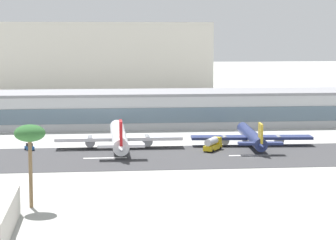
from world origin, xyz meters
name	(u,v)px	position (x,y,z in m)	size (l,w,h in m)	color
ground_plane	(251,158)	(0.00, 0.00, 0.00)	(1400.00, 1400.00, 0.00)	#A8A8A3
runway_strip	(248,155)	(0.00, 3.28, 0.04)	(800.00, 37.89, 0.08)	#38383A
runway_centreline_dash_3	(105,158)	(-39.99, 3.28, 0.09)	(12.00, 1.20, 0.01)	white
runway_centreline_dash_4	(250,155)	(0.54, 3.28, 0.09)	(12.00, 1.20, 0.01)	white
terminal_building	(172,108)	(-13.78, 72.03, 6.43)	(191.16, 27.85, 12.85)	#B7BABC
distant_hotel_block	(94,59)	(-42.66, 207.98, 20.33)	(129.92, 35.48, 40.66)	beige
airliner_red_tail_gate_0	(119,137)	(-35.63, 19.25, 3.41)	(37.81, 51.14, 10.68)	white
airliner_gold_tail_gate_1	(252,137)	(4.81, 19.66, 2.86)	(37.22, 43.08, 8.99)	navy
service_fuel_truck_0	(213,144)	(-8.50, 12.44, 2.03)	(6.70, 8.59, 3.95)	gold
service_baggage_tug_1	(29,147)	(-61.84, 18.53, 1.05)	(3.12, 3.56, 2.20)	#23569E
palm_tree_2	(30,135)	(-55.37, -50.82, 14.29)	(6.07, 6.07, 16.41)	brown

